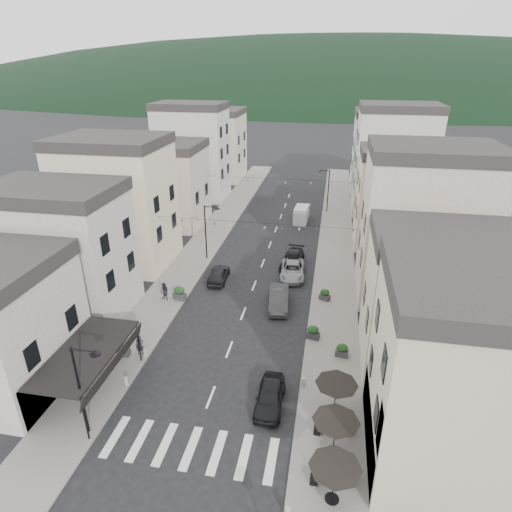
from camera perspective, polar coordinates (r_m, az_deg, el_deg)
The scene contains 28 objects.
ground at distance 24.94m, azimuth -10.30°, elevation -27.31°, with size 700.00×700.00×0.00m, color black.
sidewalk_left at distance 51.96m, azimuth -6.17°, elevation 2.56°, with size 4.00×76.00×0.12m, color slate.
sidewalk_right at distance 50.02m, azimuth 10.57°, elevation 1.36°, with size 4.00×76.00×0.12m, color slate.
hill_backdrop at distance 314.75m, azimuth 9.78°, elevation 20.80°, with size 640.00×360.00×70.00m, color black.
bistro_building at distance 24.48m, azimuth 27.78°, elevation -15.02°, with size 10.00×8.00×10.00m, color beige.
boutique_awning at distance 28.71m, azimuth -21.29°, elevation -12.09°, with size 3.77×7.50×3.28m.
buildings_row_left at distance 57.54m, azimuth -11.67°, elevation 10.73°, with size 10.20×54.16×14.00m.
buildings_row_right at distance 52.95m, azimuth 18.83°, elevation 8.95°, with size 10.20×54.16×14.50m.
cafe_terrace at distance 24.08m, azimuth 10.57°, elevation -21.25°, with size 2.50×8.10×2.53m.
streetlamp_left_near at distance 25.74m, azimuth -22.08°, elevation -15.37°, with size 1.70×0.56×6.00m.
streetlamp_left_far at distance 44.84m, azimuth -6.43°, elevation 3.88°, with size 1.70×0.56×6.00m.
streetlamp_right_far at distance 60.19m, azimuth 9.37°, elevation 9.13°, with size 1.70×0.56×6.00m.
bollards at distance 28.12m, azimuth -6.39°, elevation -18.24°, with size 11.66×10.26×0.60m.
bunting_near at distance 39.20m, azimuth -0.01°, elevation 3.99°, with size 19.00×0.28×0.62m.
bunting_far at distance 54.29m, azimuth 3.08°, elevation 9.86°, with size 19.00×0.28×0.62m.
parked_car_a at distance 27.65m, azimuth 1.88°, elevation -18.19°, with size 1.64×4.08×1.39m, color black.
parked_car_b at distance 37.09m, azimuth 3.07°, elevation -5.71°, with size 1.62×4.64×1.53m, color #2D2D2F.
parked_car_c at distance 42.23m, azimuth 4.88°, elevation -1.86°, with size 2.31×5.01×1.39m, color gray.
parked_car_d at distance 44.30m, azimuth 4.88°, elevation -0.50°, with size 2.02×4.97×1.44m, color black.
parked_car_e at distance 41.40m, azimuth -5.02°, elevation -2.42°, with size 1.67×4.16×1.42m, color black.
delivery_van at distance 56.96m, azimuth 6.07°, elevation 5.59°, with size 1.87×4.35×2.05m.
pedestrian_a at distance 32.39m, azimuth -15.25°, elevation -11.36°, with size 0.58×0.38×1.58m, color black.
pedestrian_b at distance 38.63m, azimuth -12.10°, elevation -4.66°, with size 0.79×0.62×1.63m, color #25202B.
planter_la at distance 32.78m, azimuth -17.26°, elevation -11.84°, with size 0.90×0.51×0.99m.
planter_lb at distance 38.57m, azimuth -10.16°, elevation -4.88°, with size 1.24×0.88×1.25m.
planter_ra at distance 33.30m, azimuth 7.62°, elevation -10.04°, with size 1.07×0.74×1.10m.
planter_rb at distance 31.88m, azimuth 11.39°, elevation -12.21°, with size 0.98×0.62×1.03m.
planter_rc at distance 38.41m, azimuth 9.16°, elevation -5.11°, with size 1.05×0.85×1.04m.
Camera 1 is at (6.60, -14.08, 19.50)m, focal length 30.00 mm.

